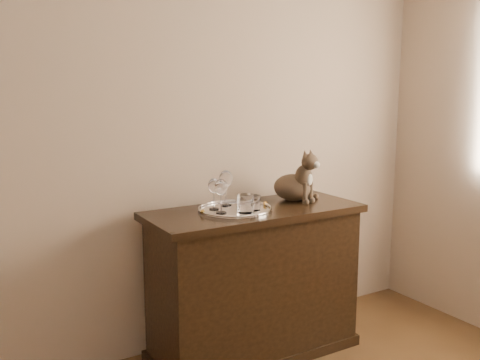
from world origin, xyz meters
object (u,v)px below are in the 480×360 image
object	(u,v)px
wine_glass_a	(214,194)
tray	(235,210)
sideboard	(254,282)
tumbler_b	(245,204)
cat	(293,175)
tumbler_a	(254,203)
wine_glass_b	(226,188)
wine_glass_c	(221,196)

from	to	relation	value
wine_glass_a	tray	bearing A→B (deg)	-30.04
sideboard	tumbler_b	size ratio (longest dim) A/B	12.34
tumbler_b	cat	size ratio (longest dim) A/B	0.32
tumbler_a	cat	size ratio (longest dim) A/B	0.26
wine_glass_a	tumbler_b	world-z (taller)	wine_glass_a
sideboard	cat	size ratio (longest dim) A/B	3.91
wine_glass_a	wine_glass_b	xyz separation A→B (m)	(0.10, 0.05, 0.01)
cat	tray	bearing A→B (deg)	170.36
wine_glass_b	tumbler_a	distance (m)	0.20
sideboard	wine_glass_c	size ratio (longest dim) A/B	6.66
tumbler_a	tumbler_b	distance (m)	0.07
tray	tumbler_a	bearing A→B (deg)	-41.96
wine_glass_a	wine_glass_c	world-z (taller)	wine_glass_c
sideboard	tumbler_a	world-z (taller)	tumbler_a
wine_glass_b	wine_glass_c	xyz separation A→B (m)	(-0.11, -0.14, -0.01)
sideboard	cat	distance (m)	0.66
tray	cat	world-z (taller)	cat
sideboard	wine_glass_c	distance (m)	0.57
wine_glass_c	cat	xyz separation A→B (m)	(0.53, 0.09, 0.06)
tray	cat	bearing A→B (deg)	7.72
wine_glass_c	tumbler_b	world-z (taller)	wine_glass_c
tumbler_b	tumbler_a	bearing A→B (deg)	20.66
cat	wine_glass_a	bearing A→B (deg)	162.73
wine_glass_a	cat	size ratio (longest dim) A/B	0.55
tray	wine_glass_c	xyz separation A→B (m)	(-0.10, -0.04, 0.09)
wine_glass_a	wine_glass_c	bearing A→B (deg)	-93.90
wine_glass_a	wine_glass_c	xyz separation A→B (m)	(-0.01, -0.09, 0.01)
wine_glass_b	tumbler_b	distance (m)	0.21
wine_glass_b	tumbler_b	bearing A→B (deg)	-88.68
wine_glass_c	cat	distance (m)	0.54
tumbler_a	tumbler_b	size ratio (longest dim) A/B	0.83
tray	wine_glass_b	bearing A→B (deg)	88.14
cat	sideboard	bearing A→B (deg)	174.72
wine_glass_a	cat	distance (m)	0.52
tumbler_b	wine_glass_c	bearing A→B (deg)	152.43
sideboard	tumbler_a	bearing A→B (deg)	-124.77
tumbler_a	sideboard	bearing A→B (deg)	55.23
tumbler_b	cat	distance (m)	0.45
wine_glass_a	wine_glass_b	world-z (taller)	wine_glass_b
tray	tumbler_a	xyz separation A→B (m)	(0.08, -0.07, 0.04)
wine_glass_a	tumbler_b	size ratio (longest dim) A/B	1.73
sideboard	cat	world-z (taller)	cat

